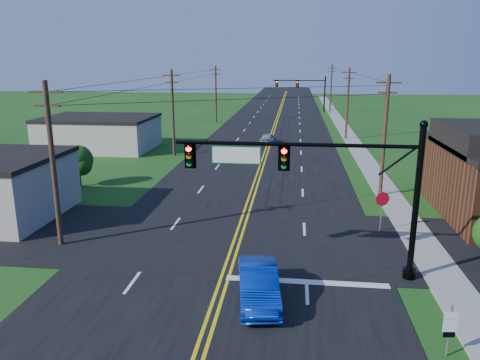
# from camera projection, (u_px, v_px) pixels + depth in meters

# --- Properties ---
(road_main) EXTENTS (16.00, 220.00, 0.04)m
(road_main) POSITION_uv_depth(u_px,v_px,m) (271.00, 135.00, 63.42)
(road_main) COLOR black
(road_main) RESTS_ON ground
(road_cross) EXTENTS (70.00, 10.00, 0.04)m
(road_cross) POSITION_uv_depth(u_px,v_px,m) (235.00, 239.00, 26.89)
(road_cross) COLOR black
(road_cross) RESTS_ON ground
(sidewalk) EXTENTS (2.00, 160.00, 0.08)m
(sidewalk) POSITION_uv_depth(u_px,v_px,m) (359.00, 151.00, 52.61)
(sidewalk) COLOR gray
(sidewalk) RESTS_ON ground
(signal_mast_main) EXTENTS (11.30, 0.60, 7.48)m
(signal_mast_main) POSITION_uv_depth(u_px,v_px,m) (317.00, 178.00, 21.36)
(signal_mast_main) COLOR black
(signal_mast_main) RESTS_ON ground
(signal_mast_far) EXTENTS (10.98, 0.60, 7.48)m
(signal_mast_far) POSITION_uv_depth(u_px,v_px,m) (302.00, 88.00, 90.62)
(signal_mast_far) COLOR black
(signal_mast_far) RESTS_ON ground
(cream_bldg_far) EXTENTS (12.20, 9.20, 3.70)m
(cream_bldg_far) POSITION_uv_depth(u_px,v_px,m) (100.00, 133.00, 53.58)
(cream_bldg_far) COLOR beige
(cream_bldg_far) RESTS_ON ground
(utility_pole_left_a) EXTENTS (1.80, 0.28, 9.00)m
(utility_pole_left_a) POSITION_uv_depth(u_px,v_px,m) (53.00, 162.00, 24.86)
(utility_pole_left_a) COLOR #311F16
(utility_pole_left_a) RESTS_ON ground
(utility_pole_left_b) EXTENTS (1.80, 0.28, 9.00)m
(utility_pole_left_b) POSITION_uv_depth(u_px,v_px,m) (173.00, 111.00, 48.90)
(utility_pole_left_b) COLOR #311F16
(utility_pole_left_b) RESTS_ON ground
(utility_pole_left_c) EXTENTS (1.80, 0.28, 9.00)m
(utility_pole_left_c) POSITION_uv_depth(u_px,v_px,m) (216.00, 93.00, 74.85)
(utility_pole_left_c) COLOR #311F16
(utility_pole_left_c) RESTS_ON ground
(utility_pole_right_a) EXTENTS (1.80, 0.28, 9.00)m
(utility_pole_right_a) POSITION_uv_depth(u_px,v_px,m) (385.00, 134.00, 34.21)
(utility_pole_right_a) COLOR #311F16
(utility_pole_right_a) RESTS_ON ground
(utility_pole_right_b) EXTENTS (1.80, 0.28, 9.00)m
(utility_pole_right_b) POSITION_uv_depth(u_px,v_px,m) (348.00, 102.00, 59.20)
(utility_pole_right_b) COLOR #311F16
(utility_pole_right_b) RESTS_ON ground
(utility_pole_right_c) EXTENTS (1.80, 0.28, 9.00)m
(utility_pole_right_c) POSITION_uv_depth(u_px,v_px,m) (331.00, 88.00, 88.04)
(utility_pole_right_c) COLOR #311F16
(utility_pole_right_c) RESTS_ON ground
(tree_right_back) EXTENTS (3.00, 3.00, 4.10)m
(tree_right_back) POSITION_uv_depth(u_px,v_px,m) (452.00, 154.00, 37.89)
(tree_right_back) COLOR #311F16
(tree_right_back) RESTS_ON ground
(tree_left) EXTENTS (2.40, 2.40, 3.37)m
(tree_left) POSITION_uv_depth(u_px,v_px,m) (78.00, 160.00, 37.55)
(tree_left) COLOR #311F16
(tree_left) RESTS_ON ground
(blue_car) EXTENTS (2.26, 4.81, 1.52)m
(blue_car) POSITION_uv_depth(u_px,v_px,m) (258.00, 285.00, 19.78)
(blue_car) COLOR #07279F
(blue_car) RESTS_ON ground
(distant_car) EXTENTS (2.09, 3.92, 1.27)m
(distant_car) POSITION_uv_depth(u_px,v_px,m) (268.00, 138.00, 56.98)
(distant_car) COLOR silver
(distant_car) RESTS_ON ground
(route_sign) EXTENTS (0.50, 0.10, 1.98)m
(route_sign) POSITION_uv_depth(u_px,v_px,m) (450.00, 327.00, 16.00)
(route_sign) COLOR slate
(route_sign) RESTS_ON ground
(stop_sign) EXTENTS (0.87, 0.29, 2.50)m
(stop_sign) POSITION_uv_depth(u_px,v_px,m) (382.00, 203.00, 27.57)
(stop_sign) COLOR slate
(stop_sign) RESTS_ON ground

